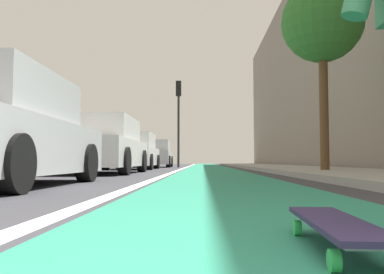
{
  "coord_description": "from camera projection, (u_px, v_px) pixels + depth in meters",
  "views": [
    {
      "loc": [
        -0.33,
        0.31,
        0.33
      ],
      "look_at": [
        12.48,
        0.64,
        1.08
      ],
      "focal_mm": 38.42,
      "sensor_mm": 36.0,
      "label": 1
    }
  ],
  "objects": [
    {
      "name": "ground_plane",
      "position": [
        215.0,
        174.0,
        10.28
      ],
      "size": [
        80.0,
        80.0,
        0.0
      ],
      "primitive_type": "plane",
      "color": "#38383D"
    },
    {
      "name": "bike_lane_paint",
      "position": [
        208.0,
        167.0,
        24.25
      ],
      "size": [
        56.0,
        2.07,
        0.0
      ],
      "primitive_type": "cube",
      "color": "#288466",
      "rests_on": "ground"
    },
    {
      "name": "lane_stripe_white",
      "position": [
        185.0,
        168.0,
        20.29
      ],
      "size": [
        52.0,
        0.16,
        0.01
      ],
      "primitive_type": "cube",
      "color": "silver",
      "rests_on": "ground"
    },
    {
      "name": "sidewalk_curb",
      "position": [
        281.0,
        167.0,
        18.18
      ],
      "size": [
        52.0,
        3.2,
        0.11
      ],
      "primitive_type": "cube",
      "color": "#9E9B93",
      "rests_on": "ground"
    },
    {
      "name": "building_facade",
      "position": [
        310.0,
        67.0,
        22.43
      ],
      "size": [
        40.0,
        1.2,
        11.0
      ],
      "primitive_type": "cube",
      "color": "gray",
      "rests_on": "ground"
    },
    {
      "name": "skateboard",
      "position": [
        335.0,
        225.0,
        1.51
      ],
      "size": [
        0.85,
        0.24,
        0.11
      ],
      "color": "green",
      "rests_on": "ground"
    },
    {
      "name": "parked_car_mid",
      "position": [
        102.0,
        147.0,
        11.02
      ],
      "size": [
        4.58,
        1.97,
        1.49
      ],
      "color": "silver",
      "rests_on": "ground"
    },
    {
      "name": "parked_car_far",
      "position": [
        133.0,
        152.0,
        16.62
      ],
      "size": [
        4.03,
        1.89,
        1.46
      ],
      "color": "silver",
      "rests_on": "ground"
    },
    {
      "name": "parked_car_end",
      "position": [
        154.0,
        154.0,
        22.74
      ],
      "size": [
        4.29,
        2.04,
        1.47
      ],
      "color": "#B7B7BC",
      "rests_on": "ground"
    },
    {
      "name": "traffic_light",
      "position": [
        179.0,
        108.0,
        21.74
      ],
      "size": [
        0.33,
        0.28,
        4.59
      ],
      "color": "#2D2D2D",
      "rests_on": "ground"
    },
    {
      "name": "street_tree_mid",
      "position": [
        322.0,
        23.0,
        10.46
      ],
      "size": [
        2.07,
        2.07,
        4.92
      ],
      "color": "brown",
      "rests_on": "ground"
    }
  ]
}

